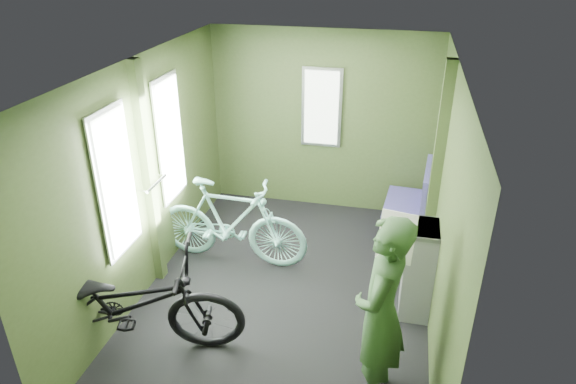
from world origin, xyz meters
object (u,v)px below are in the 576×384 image
Objects in this scene: bicycle_black at (136,349)px; waste_box at (418,270)px; bench_seat at (406,215)px; bicycle_mint at (233,261)px; passenger at (381,313)px.

waste_box reaches higher than bicycle_black.
bicycle_black is at bearing -155.60° from waste_box.
bench_seat is at bearing -53.43° from bicycle_black.
bench_seat is at bearing -58.94° from bicycle_mint.
passenger is 1.68× the size of waste_box.
bicycle_mint is at bearing -146.40° from bench_seat.
bicycle_black is 1.54m from bicycle_mint.
passenger reaches higher than bicycle_mint.
bicycle_mint is at bearing -120.74° from passenger.
bicycle_mint is 2.13m from bench_seat.
bicycle_black is at bearing -79.10° from passenger.
passenger is (1.66, -1.50, 0.80)m from bicycle_mint.
bicycle_black is 1.16× the size of bicycle_mint.
bicycle_mint is at bearing -26.81° from bicycle_black.
bench_seat is (-0.12, 1.44, -0.21)m from waste_box.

